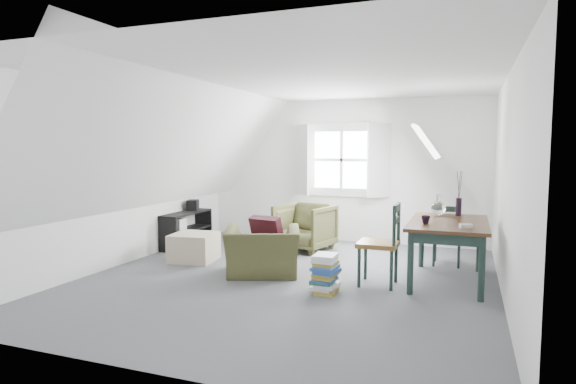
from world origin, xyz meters
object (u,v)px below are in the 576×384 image
at_px(dining_table, 448,229).
at_px(dining_chair_far, 447,234).
at_px(armchair_far, 305,250).
at_px(media_shelf, 184,231).
at_px(dining_chair_near, 382,243).
at_px(ottoman, 194,247).
at_px(armchair_near, 263,274).
at_px(magazine_stack, 325,274).

height_order(dining_table, dining_chair_far, dining_chair_far).
distance_m(armchair_far, media_shelf, 2.06).
bearing_deg(dining_chair_near, dining_table, 111.89).
bearing_deg(ottoman, media_shelf, 130.33).
relative_size(dining_table, media_shelf, 1.34).
xyz_separation_m(armchair_near, armchair_far, (0.03, 1.65, 0.00)).
bearing_deg(magazine_stack, dining_chair_near, 44.17).
bearing_deg(armchair_far, dining_table, -14.31).
distance_m(dining_table, media_shelf, 4.33).
distance_m(ottoman, dining_chair_far, 3.65).
bearing_deg(dining_chair_near, armchair_near, -95.81).
height_order(dining_chair_far, media_shelf, dining_chair_far).
xyz_separation_m(armchair_near, ottoman, (-1.26, 0.36, 0.20)).
height_order(armchair_near, magazine_stack, magazine_stack).
distance_m(armchair_far, ottoman, 1.84).
distance_m(dining_chair_far, dining_chair_near, 1.49).
xyz_separation_m(ottoman, media_shelf, (-0.71, 0.83, 0.06)).
xyz_separation_m(ottoman, dining_table, (3.55, 0.12, 0.46)).
distance_m(armchair_far, magazine_stack, 2.35).
xyz_separation_m(armchair_near, media_shelf, (-1.97, 1.19, 0.26)).
bearing_deg(magazine_stack, armchair_near, 154.22).
height_order(armchair_near, armchair_far, armchair_far).
height_order(armchair_near, dining_table, dining_table).
relative_size(dining_table, dining_chair_near, 1.52).
bearing_deg(dining_table, ottoman, 177.60).
relative_size(ottoman, dining_table, 0.40).
relative_size(ottoman, media_shelf, 0.54).
distance_m(dining_chair_far, magazine_stack, 2.24).
relative_size(armchair_near, magazine_stack, 2.16).
bearing_deg(armchair_far, armchair_near, -77.73).
distance_m(armchair_near, dining_chair_near, 1.63).
distance_m(dining_chair_far, media_shelf, 4.22).
height_order(dining_table, dining_chair_near, dining_chair_near).
bearing_deg(ottoman, armchair_near, -15.96).
bearing_deg(armchair_near, armchair_far, -111.87).
bearing_deg(armchair_near, media_shelf, -52.18).
bearing_deg(media_shelf, dining_chair_near, -14.01).
height_order(armchair_far, magazine_stack, magazine_stack).
bearing_deg(armchair_far, dining_chair_near, -33.41).
xyz_separation_m(dining_table, media_shelf, (-4.25, 0.72, -0.40)).
distance_m(armchair_far, dining_table, 2.63).
relative_size(armchair_far, ottoman, 1.36).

